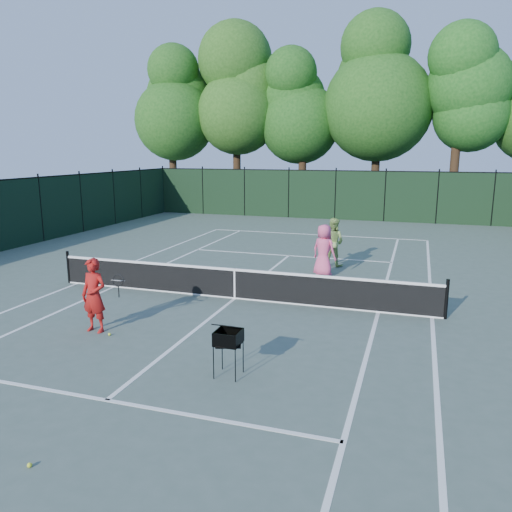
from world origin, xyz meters
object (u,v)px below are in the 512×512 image
(player_green, at_px, (333,242))
(loose_ball_midcourt, at_px, (109,334))
(ball_hopper, at_px, (228,338))
(loose_ball_near_cart, at_px, (30,465))
(player_pink, at_px, (324,250))
(coach, at_px, (94,295))

(player_green, xyz_separation_m, loose_ball_midcourt, (-3.77, -8.91, -0.87))
(ball_hopper, xyz_separation_m, loose_ball_near_cart, (-1.57, -3.52, -0.74))
(player_pink, height_order, player_green, player_green)
(coach, height_order, loose_ball_near_cart, coach)
(coach, bearing_deg, player_green, 67.91)
(player_green, bearing_deg, coach, 86.18)
(player_pink, xyz_separation_m, loose_ball_midcourt, (-3.72, -7.24, -0.86))
(ball_hopper, height_order, loose_ball_midcourt, ball_hopper)
(player_pink, relative_size, player_green, 0.99)
(player_pink, bearing_deg, player_green, -69.38)
(player_green, xyz_separation_m, loose_ball_near_cart, (-1.91, -13.54, -0.87))
(ball_hopper, bearing_deg, player_pink, 68.55)
(loose_ball_near_cart, bearing_deg, player_green, 81.97)
(loose_ball_midcourt, bearing_deg, ball_hopper, -17.85)
(coach, relative_size, loose_ball_midcourt, 26.33)
(player_pink, distance_m, ball_hopper, 8.35)
(ball_hopper, bearing_deg, coach, 142.55)
(loose_ball_near_cart, bearing_deg, loose_ball_midcourt, 111.86)
(player_green, bearing_deg, loose_ball_midcourt, 89.12)
(loose_ball_midcourt, bearing_deg, player_pink, 62.79)
(loose_ball_near_cart, relative_size, loose_ball_midcourt, 1.00)
(player_pink, xyz_separation_m, player_green, (0.04, 1.67, 0.01))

